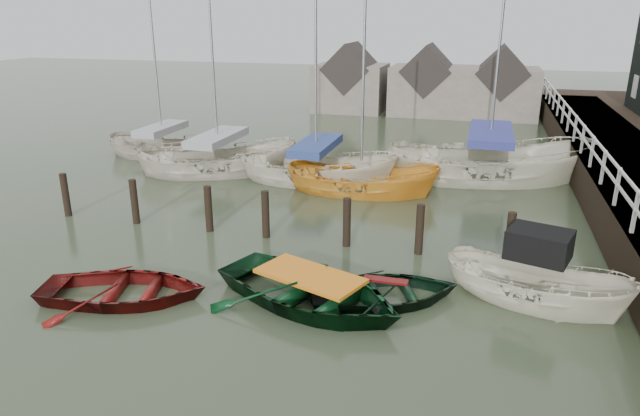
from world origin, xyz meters
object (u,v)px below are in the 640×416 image
(motorboat, at_px, (533,298))
(sailboat_a, at_px, (219,171))
(sailboat_c, at_px, (361,192))
(sailboat_d, at_px, (487,178))
(sailboat_b, at_px, (316,181))
(rowboat_green, at_px, (310,304))
(rowboat_dkgreen, at_px, (385,301))
(rowboat_red, at_px, (125,299))
(sailboat_e, at_px, (164,156))

(motorboat, height_order, sailboat_a, sailboat_a)
(sailboat_c, xyz_separation_m, sailboat_d, (4.40, 3.01, 0.04))
(motorboat, bearing_deg, sailboat_b, 60.73)
(rowboat_green, distance_m, sailboat_d, 12.16)
(rowboat_dkgreen, xyz_separation_m, sailboat_c, (-2.25, 7.96, 0.02))
(rowboat_dkgreen, distance_m, sailboat_a, 12.26)
(sailboat_a, relative_size, sailboat_d, 0.80)
(rowboat_red, relative_size, sailboat_c, 0.36)
(rowboat_dkgreen, relative_size, sailboat_d, 0.27)
(sailboat_a, bearing_deg, sailboat_c, -123.08)
(motorboat, xyz_separation_m, sailboat_a, (-11.58, 8.13, -0.04))
(rowboat_red, xyz_separation_m, rowboat_dkgreen, (5.72, 1.55, 0.00))
(sailboat_a, height_order, sailboat_b, sailboat_b)
(rowboat_red, xyz_separation_m, rowboat_green, (4.13, 0.94, 0.00))
(rowboat_red, height_order, sailboat_d, sailboat_d)
(rowboat_red, bearing_deg, sailboat_d, -46.59)
(sailboat_c, distance_m, sailboat_e, 10.11)
(sailboat_a, bearing_deg, rowboat_dkgreen, -160.71)
(sailboat_e, bearing_deg, sailboat_d, -86.55)
(sailboat_b, height_order, sailboat_d, sailboat_d)
(rowboat_dkgreen, relative_size, sailboat_c, 0.34)
(sailboat_b, bearing_deg, rowboat_green, -164.27)
(sailboat_d, bearing_deg, sailboat_e, 79.66)
(sailboat_c, height_order, sailboat_e, sailboat_c)
(sailboat_a, bearing_deg, rowboat_red, 170.40)
(rowboat_green, height_order, rowboat_dkgreen, rowboat_green)
(rowboat_red, bearing_deg, rowboat_dkgreen, -89.28)
(sailboat_c, relative_size, sailboat_d, 0.79)
(motorboat, relative_size, sailboat_d, 0.34)
(rowboat_dkgreen, bearing_deg, sailboat_e, 23.76)
(rowboat_green, height_order, sailboat_a, sailboat_a)
(rowboat_dkgreen, height_order, sailboat_c, sailboat_c)
(sailboat_e, bearing_deg, sailboat_c, -103.47)
(rowboat_green, distance_m, sailboat_b, 9.73)
(motorboat, distance_m, sailboat_e, 18.15)
(rowboat_green, height_order, sailboat_e, sailboat_e)
(sailboat_b, xyz_separation_m, sailboat_d, (6.32, 2.20, -0.01))
(sailboat_a, xyz_separation_m, sailboat_e, (-3.61, 1.80, 0.00))
(sailboat_a, distance_m, sailboat_b, 4.19)
(rowboat_green, bearing_deg, sailboat_c, 25.23)
(sailboat_b, bearing_deg, sailboat_e, 75.80)
(rowboat_green, xyz_separation_m, sailboat_b, (-2.60, 9.37, 0.07))
(sailboat_b, distance_m, sailboat_c, 2.09)
(motorboat, bearing_deg, rowboat_dkgreen, 122.33)
(motorboat, distance_m, sailboat_c, 8.98)
(rowboat_dkgreen, height_order, motorboat, motorboat)
(motorboat, relative_size, sailboat_a, 0.42)
(rowboat_green, bearing_deg, sailboat_e, 63.14)
(sailboat_d, bearing_deg, rowboat_red, 136.74)
(motorboat, xyz_separation_m, sailboat_b, (-7.40, 7.92, -0.04))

